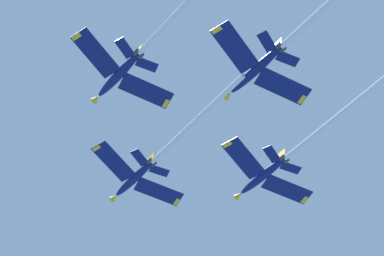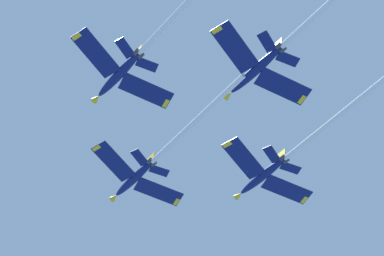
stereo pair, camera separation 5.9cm
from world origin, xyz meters
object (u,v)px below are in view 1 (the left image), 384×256
jet_lead (153,161)px  jet_slot (285,43)px  jet_left_wing (138,54)px  jet_right_wing (283,159)px

jet_lead → jet_slot: 34.25m
jet_left_wing → jet_slot: bearing=-77.2°
jet_right_wing → jet_slot: bearing=-164.1°
jet_right_wing → jet_slot: (-22.55, -6.43, -3.72)m
jet_left_wing → jet_slot: size_ratio=0.97×
jet_slot → jet_right_wing: bearing=15.9°
jet_lead → jet_left_wing: size_ratio=0.98×
jet_left_wing → jet_right_wing: 32.39m
jet_left_wing → jet_right_wing: bearing=-30.9°
jet_left_wing → jet_slot: (5.23, -23.08, -3.07)m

